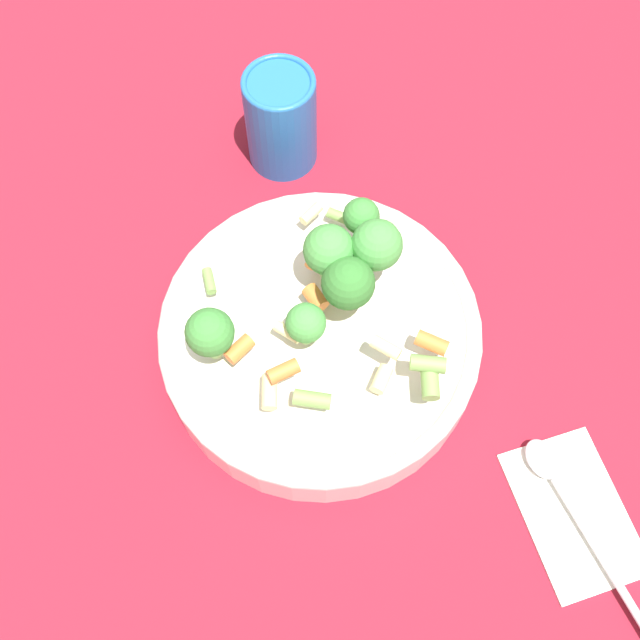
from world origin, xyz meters
name	(u,v)px	position (x,y,z in m)	size (l,w,h in m)	color
ground_plane	(320,349)	(0.00, 0.00, 0.00)	(3.00, 3.00, 0.00)	maroon
bowl	(320,337)	(0.00, 0.00, 0.03)	(0.28, 0.28, 0.05)	silver
pasta_salad	(326,283)	(0.00, -0.02, 0.09)	(0.22, 0.20, 0.08)	#8CB766
cup	(281,119)	(0.07, -0.21, 0.06)	(0.07, 0.07, 0.11)	#2366B2
napkin	(574,512)	(-0.23, 0.11, 0.00)	(0.13, 0.15, 0.01)	white
spoon	(566,498)	(-0.22, 0.10, 0.01)	(0.11, 0.15, 0.01)	silver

